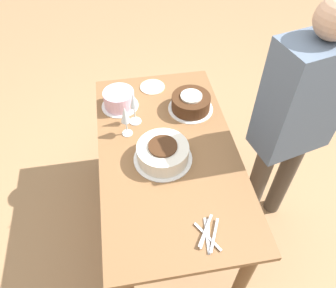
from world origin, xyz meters
TOP-DOWN VIEW (x-y plane):
  - ground_plane at (0.00, 0.00)m, footprint 12.00×12.00m
  - dining_table at (0.00, 0.00)m, footprint 1.36×0.76m
  - cake_center_white at (-0.06, 0.04)m, footprint 0.31×0.31m
  - cake_front_chocolate at (0.31, -0.19)m, footprint 0.28×0.28m
  - cake_back_decorated at (0.41, 0.23)m, footprint 0.23×0.23m
  - wine_glass_near at (0.25, 0.15)m, footprint 0.07×0.07m
  - wine_glass_far at (0.16, 0.21)m, footprint 0.06×0.06m
  - dessert_plate_right at (0.56, 0.01)m, footprint 0.16×0.16m
  - fork_pile at (-0.52, -0.09)m, footprint 0.18×0.13m
  - person_cutting at (-0.05, -0.67)m, footprint 0.31×0.44m

SIDE VIEW (x-z plane):
  - ground_plane at x=0.00m, z-range 0.00..0.00m
  - dining_table at x=0.00m, z-range 0.25..1.02m
  - dessert_plate_right at x=0.56m, z-range 0.77..0.78m
  - fork_pile at x=-0.52m, z-range 0.77..0.79m
  - cake_front_chocolate at x=0.31m, z-range 0.77..0.87m
  - cake_center_white at x=-0.06m, z-range 0.77..0.87m
  - cake_back_decorated at x=0.41m, z-range 0.77..0.88m
  - wine_glass_far at x=0.16m, z-range 0.81..1.01m
  - wine_glass_near at x=0.25m, z-range 0.80..1.02m
  - person_cutting at x=-0.05m, z-range 0.16..1.74m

